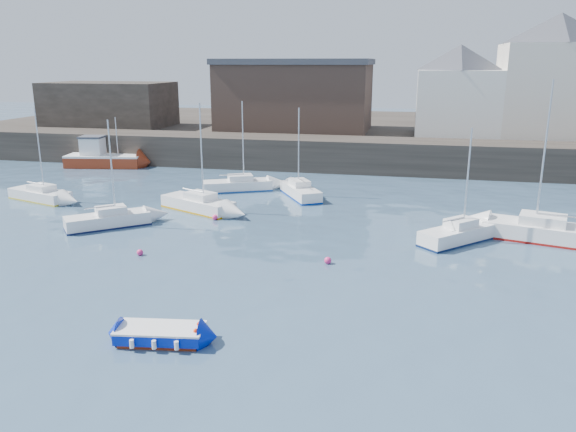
% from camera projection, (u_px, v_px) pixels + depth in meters
% --- Properties ---
extents(water, '(220.00, 220.00, 0.00)m').
position_uv_depth(water, '(221.00, 335.00, 21.50)').
color(water, '#2D4760').
rests_on(water, ground).
extents(quay_wall, '(90.00, 5.00, 3.00)m').
position_uv_depth(quay_wall, '(339.00, 154.00, 54.05)').
color(quay_wall, '#28231E').
rests_on(quay_wall, ground).
extents(land_strip, '(90.00, 32.00, 2.80)m').
position_uv_depth(land_strip, '(358.00, 133.00, 71.02)').
color(land_strip, '#28231E').
rests_on(land_strip, ground).
extents(bldg_east_a, '(13.36, 13.36, 11.80)m').
position_uv_depth(bldg_east_a, '(555.00, 75.00, 54.55)').
color(bldg_east_a, beige).
rests_on(bldg_east_a, land_strip).
extents(bldg_east_d, '(11.14, 11.14, 8.95)m').
position_uv_depth(bldg_east_d, '(458.00, 90.00, 56.33)').
color(bldg_east_d, white).
rests_on(bldg_east_d, land_strip).
extents(warehouse, '(16.40, 10.40, 7.60)m').
position_uv_depth(warehouse, '(295.00, 95.00, 61.47)').
color(warehouse, '#3D2D26').
rests_on(warehouse, land_strip).
extents(bldg_west, '(14.00, 8.00, 5.00)m').
position_uv_depth(bldg_west, '(109.00, 104.00, 65.44)').
color(bldg_west, '#353028').
rests_on(bldg_west, land_strip).
extents(blue_dinghy, '(3.42, 1.95, 0.62)m').
position_uv_depth(blue_dinghy, '(160.00, 334.00, 20.85)').
color(blue_dinghy, maroon).
rests_on(blue_dinghy, ground).
extents(fishing_boat, '(7.73, 3.94, 4.89)m').
position_uv_depth(fishing_boat, '(102.00, 157.00, 55.68)').
color(fishing_boat, maroon).
rests_on(fishing_boat, ground).
extents(sailboat_a, '(4.99, 4.62, 6.71)m').
position_uv_depth(sailboat_a, '(108.00, 220.00, 35.43)').
color(sailboat_a, white).
rests_on(sailboat_a, ground).
extents(sailboat_b, '(6.05, 4.20, 7.48)m').
position_uv_depth(sailboat_b, '(198.00, 204.00, 39.33)').
color(sailboat_b, white).
rests_on(sailboat_b, ground).
extents(sailboat_c, '(4.63, 4.69, 6.58)m').
position_uv_depth(sailboat_c, '(457.00, 234.00, 32.37)').
color(sailboat_c, white).
rests_on(sailboat_c, ground).
extents(sailboat_d, '(7.56, 4.12, 9.19)m').
position_uv_depth(sailboat_d, '(547.00, 232.00, 32.63)').
color(sailboat_d, white).
rests_on(sailboat_d, ground).
extents(sailboat_e, '(5.63, 3.28, 6.90)m').
position_uv_depth(sailboat_e, '(40.00, 195.00, 42.22)').
color(sailboat_e, white).
rests_on(sailboat_e, ground).
extents(sailboat_f, '(4.08, 5.33, 6.77)m').
position_uv_depth(sailboat_f, '(300.00, 191.00, 43.25)').
color(sailboat_f, white).
rests_on(sailboat_f, ground).
extents(sailboat_h, '(5.76, 3.98, 7.13)m').
position_uv_depth(sailboat_h, '(238.00, 185.00, 45.46)').
color(sailboat_h, white).
rests_on(sailboat_h, ground).
extents(buoy_near, '(0.35, 0.35, 0.35)m').
position_uv_depth(buoy_near, '(140.00, 255.00, 30.34)').
color(buoy_near, '#E82D77').
rests_on(buoy_near, ground).
extents(buoy_mid, '(0.38, 0.38, 0.38)m').
position_uv_depth(buoy_mid, '(328.00, 264.00, 29.09)').
color(buoy_mid, '#E82D77').
rests_on(buoy_mid, ground).
extents(buoy_far, '(0.37, 0.37, 0.37)m').
position_uv_depth(buoy_far, '(215.00, 220.00, 37.13)').
color(buoy_far, '#E82D77').
rests_on(buoy_far, ground).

